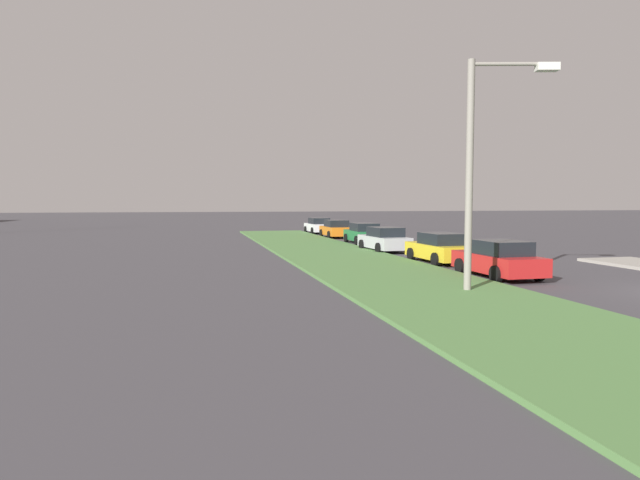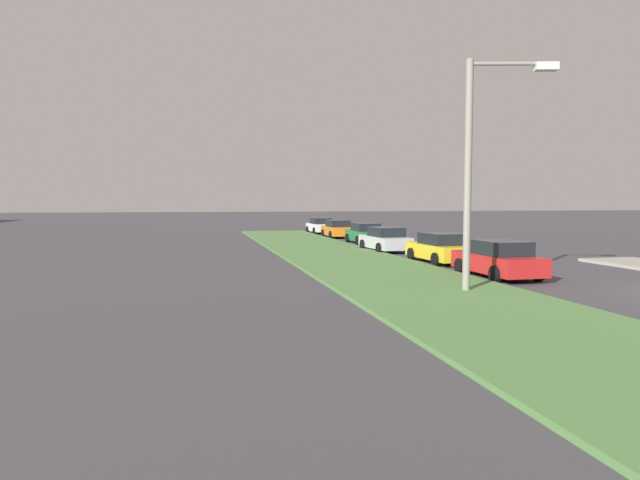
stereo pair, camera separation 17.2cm
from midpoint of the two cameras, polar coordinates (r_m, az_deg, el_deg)
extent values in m
cube|color=#517F42|center=(25.15, 4.73, -2.69)|extent=(60.00, 6.00, 0.12)
cube|color=red|center=(22.78, 18.17, -2.28)|extent=(4.32, 1.85, 0.70)
cube|color=black|center=(22.56, 18.47, -0.76)|extent=(2.22, 1.62, 0.55)
cylinder|color=black|center=(23.52, 14.56, -2.63)|extent=(0.64, 0.23, 0.64)
cylinder|color=black|center=(24.42, 18.29, -2.47)|extent=(0.64, 0.23, 0.64)
cylinder|color=black|center=(21.20, 18.00, -3.42)|extent=(0.64, 0.23, 0.64)
cylinder|color=black|center=(22.19, 21.97, -3.19)|extent=(0.64, 0.23, 0.64)
cube|color=gold|center=(27.44, 12.55, -1.14)|extent=(4.35, 1.92, 0.70)
cube|color=black|center=(27.22, 12.76, 0.13)|extent=(2.24, 1.66, 0.55)
cylinder|color=black|center=(28.29, 9.67, -1.46)|extent=(0.65, 0.24, 0.64)
cylinder|color=black|center=(29.07, 12.91, -1.36)|extent=(0.65, 0.24, 0.64)
cylinder|color=black|center=(25.86, 12.13, -2.00)|extent=(0.65, 0.24, 0.64)
cylinder|color=black|center=(26.71, 15.58, -1.87)|extent=(0.65, 0.24, 0.64)
cube|color=#B2B5BA|center=(33.12, 6.91, -0.21)|extent=(4.39, 2.02, 0.70)
cube|color=black|center=(32.89, 7.05, 0.85)|extent=(2.28, 1.71, 0.55)
cylinder|color=black|center=(34.06, 4.63, -0.50)|extent=(0.65, 0.25, 0.64)
cylinder|color=black|center=(34.73, 7.41, -0.43)|extent=(0.65, 0.25, 0.64)
cylinder|color=black|center=(31.55, 6.35, -0.87)|extent=(0.65, 0.25, 0.64)
cylinder|color=black|center=(32.27, 9.31, -0.79)|extent=(0.65, 0.25, 0.64)
cube|color=#1E6B38|center=(39.33, 4.80, 0.47)|extent=(4.32, 1.84, 0.70)
cube|color=black|center=(39.11, 4.89, 1.36)|extent=(2.22, 1.62, 0.55)
cylinder|color=black|center=(40.39, 3.01, 0.21)|extent=(0.64, 0.23, 0.64)
cylinder|color=black|center=(40.90, 5.44, 0.25)|extent=(0.64, 0.23, 0.64)
cylinder|color=black|center=(37.80, 4.10, -0.05)|extent=(0.64, 0.23, 0.64)
cylinder|color=black|center=(38.35, 6.68, -0.01)|extent=(0.64, 0.23, 0.64)
cube|color=orange|center=(45.64, 1.92, 0.97)|extent=(4.31, 1.81, 0.70)
cube|color=black|center=(45.42, 1.98, 1.74)|extent=(2.20, 1.61, 0.55)
cylinder|color=black|center=(46.74, 0.42, 0.73)|extent=(0.64, 0.22, 0.64)
cylinder|color=black|center=(47.20, 2.54, 0.76)|extent=(0.64, 0.22, 0.64)
cylinder|color=black|center=(44.13, 1.24, 0.54)|extent=(0.64, 0.22, 0.64)
cylinder|color=black|center=(44.61, 3.48, 0.57)|extent=(0.64, 0.22, 0.64)
cube|color=silver|center=(51.69, 0.12, 1.33)|extent=(4.34, 1.91, 0.70)
cube|color=black|center=(51.47, 0.17, 2.01)|extent=(2.24, 1.66, 0.55)
cylinder|color=black|center=(52.79, -1.20, 1.11)|extent=(0.65, 0.24, 0.64)
cylinder|color=black|center=(53.23, 0.69, 1.13)|extent=(0.65, 0.24, 0.64)
cylinder|color=black|center=(50.17, -0.49, 0.96)|extent=(0.65, 0.24, 0.64)
cylinder|color=black|center=(50.63, 1.49, 0.98)|extent=(0.65, 0.24, 0.64)
cylinder|color=gray|center=(18.35, 15.40, 6.25)|extent=(0.24, 0.24, 7.50)
cylinder|color=gray|center=(19.17, 19.24, 16.94)|extent=(0.70, 2.36, 0.12)
cube|color=silver|center=(19.55, 22.71, 16.30)|extent=(0.52, 0.77, 0.24)
camera|label=1|loc=(0.09, -89.81, 0.01)|focal=30.75mm
camera|label=2|loc=(0.09, 90.19, -0.01)|focal=30.75mm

